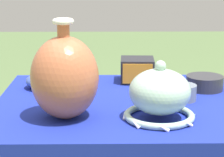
% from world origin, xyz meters
% --- Properties ---
extents(display_table, '(0.92, 0.79, 0.78)m').
position_xyz_m(display_table, '(0.00, -0.02, 0.69)').
color(display_table, brown).
rests_on(display_table, ground_plane).
extents(vase_tall_bulbous, '(0.22, 0.22, 0.32)m').
position_xyz_m(vase_tall_bulbous, '(-0.19, -0.18, 0.92)').
color(vase_tall_bulbous, '#BC6642').
rests_on(vase_tall_bulbous, display_table).
extents(vase_dome_bell, '(0.24, 0.24, 0.20)m').
position_xyz_m(vase_dome_bell, '(0.11, -0.19, 0.86)').
color(vase_dome_bell, '#A8CCB7').
rests_on(vase_dome_bell, display_table).
extents(mosaic_tile_box, '(0.15, 0.15, 0.10)m').
position_xyz_m(mosaic_tile_box, '(0.07, 0.28, 0.83)').
color(mosaic_tile_box, '#232328').
rests_on(mosaic_tile_box, display_table).
extents(pot_squat_slate, '(0.10, 0.10, 0.06)m').
position_xyz_m(pot_squat_slate, '(0.22, 0.01, 0.81)').
color(pot_squat_slate, slate).
rests_on(pot_squat_slate, display_table).
extents(pot_squat_charcoal, '(0.15, 0.15, 0.06)m').
position_xyz_m(pot_squat_charcoal, '(0.34, 0.15, 0.81)').
color(pot_squat_charcoal, '#2D2D33').
rests_on(pot_squat_charcoal, display_table).
extents(bowl_shallow_cobalt, '(0.15, 0.15, 0.06)m').
position_xyz_m(bowl_shallow_cobalt, '(-0.31, 0.18, 0.81)').
color(bowl_shallow_cobalt, '#3851A8').
rests_on(bowl_shallow_cobalt, display_table).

